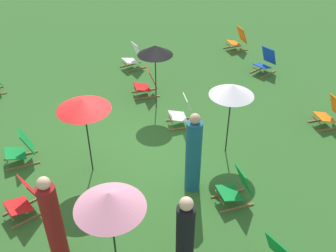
% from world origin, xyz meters
% --- Properties ---
extents(ground_plane, '(40.00, 40.00, 0.00)m').
position_xyz_m(ground_plane, '(0.00, 0.00, 0.00)').
color(ground_plane, '#2D6026').
extents(deckchair_1, '(0.49, 0.77, 0.83)m').
position_xyz_m(deckchair_1, '(-0.74, -2.16, 0.37)').
color(deckchair_1, olive).
rests_on(deckchair_1, ground).
extents(deckchair_2, '(0.63, 0.85, 0.83)m').
position_xyz_m(deckchair_2, '(-0.57, 1.90, 0.37)').
color(deckchair_2, olive).
rests_on(deckchair_2, ground).
extents(deckchair_3, '(0.56, 0.81, 0.83)m').
position_xyz_m(deckchair_3, '(2.38, 1.65, 0.37)').
color(deckchair_3, olive).
rests_on(deckchair_3, ground).
extents(deckchair_4, '(0.52, 0.79, 0.83)m').
position_xyz_m(deckchair_4, '(-4.12, 5.83, 0.37)').
color(deckchair_4, olive).
rests_on(deckchair_4, ground).
extents(deckchair_6, '(0.66, 0.86, 0.83)m').
position_xyz_m(deckchair_6, '(-2.20, 5.66, 0.37)').
color(deckchair_6, olive).
rests_on(deckchair_6, ground).
extents(deckchair_7, '(0.56, 0.81, 0.83)m').
position_xyz_m(deckchair_7, '(-4.28, 1.89, 0.37)').
color(deckchair_7, olive).
rests_on(deckchair_7, ground).
extents(deckchair_9, '(0.59, 0.83, 0.83)m').
position_xyz_m(deckchair_9, '(-2.42, 1.61, 0.37)').
color(deckchair_9, olive).
rests_on(deckchair_9, ground).
extents(deckchair_10, '(0.66, 0.86, 0.83)m').
position_xyz_m(deckchair_10, '(0.95, -2.30, 0.37)').
color(deckchair_10, olive).
rests_on(deckchair_10, ground).
extents(deckchair_11, '(0.60, 0.83, 0.83)m').
position_xyz_m(deckchair_11, '(1.02, 5.38, 0.37)').
color(deckchair_11, olive).
rests_on(deckchair_11, ground).
extents(umbrella_0, '(1.07, 1.07, 2.01)m').
position_xyz_m(umbrella_0, '(3.11, -1.12, 1.85)').
color(umbrella_0, black).
rests_on(umbrella_0, ground).
extents(umbrella_1, '(1.00, 1.00, 1.82)m').
position_xyz_m(umbrella_1, '(0.88, 2.33, 1.69)').
color(umbrella_1, black).
rests_on(umbrella_1, ground).
extents(umbrella_2, '(0.94, 0.94, 1.88)m').
position_xyz_m(umbrella_2, '(-1.63, 1.57, 1.74)').
color(umbrella_2, black).
rests_on(umbrella_2, ground).
extents(umbrella_3, '(1.12, 1.12, 1.87)m').
position_xyz_m(umbrella_3, '(0.23, -0.78, 1.75)').
color(umbrella_3, black).
rests_on(umbrella_3, ground).
extents(person_0, '(0.42, 0.42, 1.76)m').
position_xyz_m(person_0, '(3.45, -0.05, 0.84)').
color(person_0, black).
rests_on(person_0, ground).
extents(person_1, '(0.33, 0.33, 1.87)m').
position_xyz_m(person_1, '(2.27, -1.91, 0.89)').
color(person_1, maroon).
rests_on(person_1, ground).
extents(person_2, '(0.43, 0.43, 1.88)m').
position_xyz_m(person_2, '(1.65, 1.02, 0.89)').
color(person_2, '#195972').
rests_on(person_2, ground).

